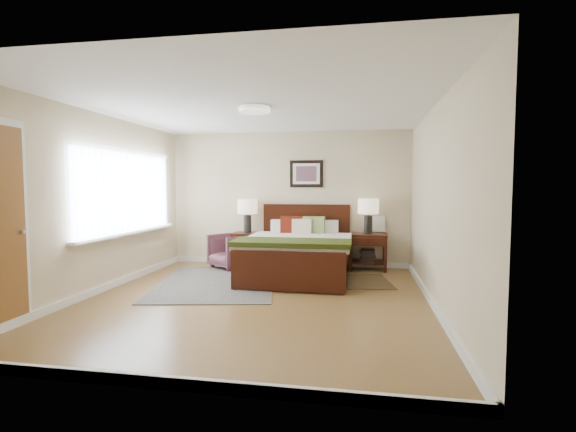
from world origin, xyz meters
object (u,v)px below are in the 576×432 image
object	(u,v)px
nightstand_right	(368,248)
rug_persian	(217,282)
nightstand_left	(247,239)
armchair	(232,251)
bed	(298,245)
lamp_right	(368,209)
lamp_left	(247,209)

from	to	relation	value
nightstand_right	rug_persian	xyz separation A→B (m)	(-2.31, -1.43, -0.38)
nightstand_left	armchair	distance (m)	0.38
bed	lamp_right	size ratio (longest dim) A/B	3.45
bed	armchair	bearing A→B (deg)	157.60
bed	lamp_left	xyz separation A→B (m)	(-1.08, 0.81, 0.54)
armchair	nightstand_right	bearing A→B (deg)	43.88
bed	rug_persian	xyz separation A→B (m)	(-1.17, -0.63, -0.52)
armchair	rug_persian	bearing A→B (deg)	-45.93
nightstand_right	rug_persian	size ratio (longest dim) A/B	0.27
rug_persian	nightstand_right	bearing A→B (deg)	21.12
bed	lamp_left	distance (m)	1.45
nightstand_left	lamp_right	bearing A→B (deg)	0.56
lamp_right	rug_persian	distance (m)	2.93
nightstand_left	rug_persian	world-z (taller)	nightstand_left
armchair	rug_persian	world-z (taller)	armchair
bed	lamp_right	bearing A→B (deg)	35.40
nightstand_left	rug_persian	xyz separation A→B (m)	(-0.10, -1.42, -0.50)
lamp_left	lamp_right	world-z (taller)	lamp_right
bed	lamp_left	size ratio (longest dim) A/B	3.45
nightstand_left	lamp_left	xyz separation A→B (m)	(0.00, 0.02, 0.56)
nightstand_left	lamp_right	xyz separation A→B (m)	(2.21, 0.02, 0.58)
lamp_right	armchair	distance (m)	2.57
rug_persian	lamp_right	bearing A→B (deg)	21.34
lamp_right	armchair	bearing A→B (deg)	-173.68
nightstand_right	lamp_left	xyz separation A→B (m)	(-2.21, 0.01, 0.68)
nightstand_right	lamp_left	bearing A→B (deg)	179.67
lamp_right	armchair	world-z (taller)	lamp_right
nightstand_left	armchair	size ratio (longest dim) A/B	0.91
bed	nightstand_left	xyz separation A→B (m)	(-1.08, 0.79, -0.02)
bed	armchair	size ratio (longest dim) A/B	3.05
lamp_left	rug_persian	distance (m)	1.79
bed	nightstand_right	world-z (taller)	bed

